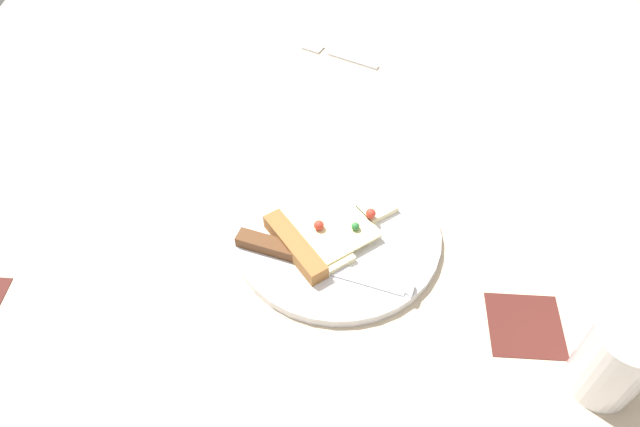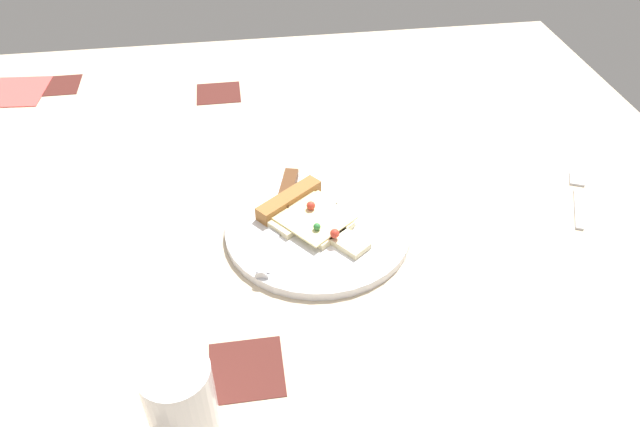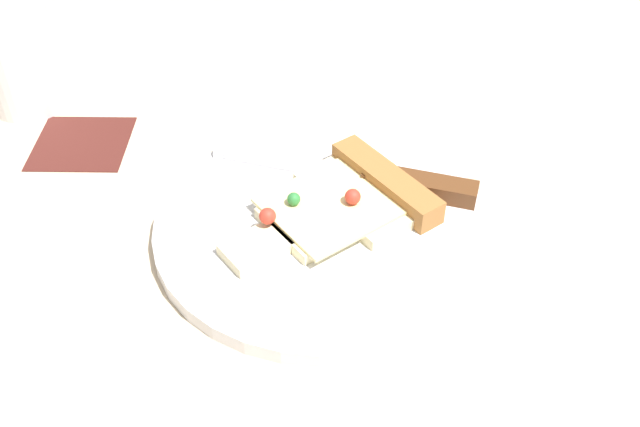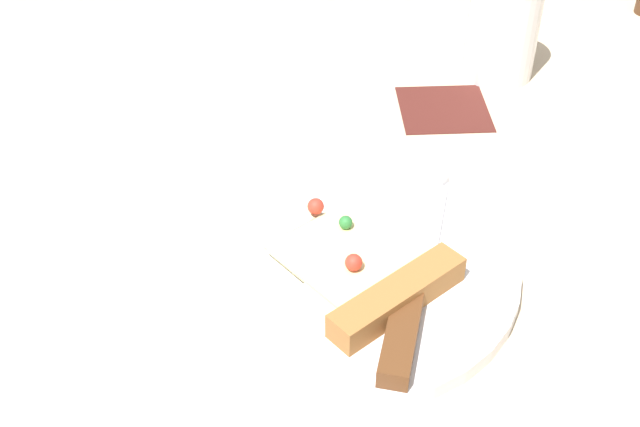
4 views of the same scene
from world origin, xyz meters
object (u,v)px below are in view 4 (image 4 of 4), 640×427
at_px(pizza_slice, 363,268).
at_px(plate, 341,265).
at_px(knife, 417,287).
at_px(drinking_glass, 503,28).

bearing_deg(pizza_slice, plate, 90.31).
xyz_separation_m(plate, knife, (-0.04, -0.05, 0.01)).
relative_size(pizza_slice, drinking_glass, 1.70).
bearing_deg(drinking_glass, plate, 147.80).
xyz_separation_m(pizza_slice, knife, (-0.02, -0.04, -0.00)).
distance_m(plate, pizza_slice, 0.03).
bearing_deg(knife, drinking_glass, 83.95).
relative_size(pizza_slice, knife, 0.78).
bearing_deg(plate, knife, -126.53).
bearing_deg(pizza_slice, drinking_glass, 23.81).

